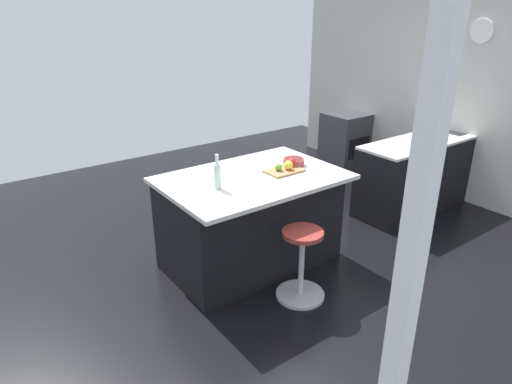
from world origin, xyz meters
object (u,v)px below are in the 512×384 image
(fruit_bowl, at_px, (294,161))
(kitchen_island, at_px, (250,219))
(oven_range, at_px, (345,141))
(apple_red, at_px, (292,162))
(water_bottle, at_px, (217,175))
(stool_by_window, at_px, (301,266))
(apple_yellow, at_px, (288,165))
(cutting_board, at_px, (284,171))
(apple_green, at_px, (278,167))

(fruit_bowl, bearing_deg, kitchen_island, -3.19)
(oven_range, bearing_deg, apple_red, 32.50)
(kitchen_island, bearing_deg, water_bottle, 13.86)
(oven_range, bearing_deg, stool_by_window, 37.71)
(apple_red, relative_size, water_bottle, 0.25)
(oven_range, xyz_separation_m, apple_yellow, (2.57, 1.64, 0.58))
(stool_by_window, bearing_deg, fruit_bowl, -124.85)
(fruit_bowl, bearing_deg, apple_yellow, 34.43)
(oven_range, relative_size, apple_yellow, 9.86)
(kitchen_island, xyz_separation_m, stool_by_window, (-0.02, 0.75, -0.17))
(stool_by_window, height_order, cutting_board, cutting_board)
(cutting_board, bearing_deg, apple_yellow, 154.04)
(apple_green, height_order, fruit_bowl, apple_green)
(oven_range, bearing_deg, fruit_bowl, 32.41)
(kitchen_island, bearing_deg, apple_green, 157.59)
(kitchen_island, relative_size, apple_red, 21.56)
(cutting_board, distance_m, apple_green, 0.08)
(cutting_board, relative_size, water_bottle, 1.15)
(apple_red, distance_m, water_bottle, 0.87)
(kitchen_island, height_order, stool_by_window, kitchen_island)
(stool_by_window, bearing_deg, apple_yellow, -119.11)
(oven_range, relative_size, kitchen_island, 0.51)
(stool_by_window, distance_m, apple_red, 1.06)
(apple_yellow, bearing_deg, apple_red, -146.54)
(water_bottle, bearing_deg, apple_green, 179.79)
(apple_green, distance_m, water_bottle, 0.69)
(apple_red, distance_m, fruit_bowl, 0.09)
(kitchen_island, relative_size, water_bottle, 5.43)
(cutting_board, height_order, water_bottle, water_bottle)
(stool_by_window, bearing_deg, apple_green, -110.56)
(kitchen_island, distance_m, stool_by_window, 0.77)
(apple_yellow, bearing_deg, apple_green, -18.92)
(apple_red, bearing_deg, stool_by_window, 57.29)
(apple_green, xyz_separation_m, water_bottle, (0.68, -0.00, 0.07))
(kitchen_island, xyz_separation_m, fruit_bowl, (-0.52, 0.03, 0.51))
(cutting_board, bearing_deg, apple_red, -162.44)
(oven_range, height_order, fruit_bowl, fruit_bowl)
(stool_by_window, xyz_separation_m, apple_yellow, (-0.34, -0.61, 0.70))
(stool_by_window, height_order, fruit_bowl, fruit_bowl)
(water_bottle, bearing_deg, stool_by_window, 124.30)
(kitchen_island, relative_size, apple_yellow, 19.23)
(apple_green, xyz_separation_m, apple_red, (-0.19, -0.03, 0.00))
(cutting_board, bearing_deg, oven_range, -148.15)
(kitchen_island, height_order, apple_green, apple_green)
(kitchen_island, height_order, apple_red, apple_red)
(kitchen_island, distance_m, water_bottle, 0.74)
(stool_by_window, relative_size, fruit_bowl, 3.09)
(apple_green, bearing_deg, fruit_bowl, -163.38)
(apple_red, bearing_deg, oven_range, -147.50)
(kitchen_island, bearing_deg, apple_red, 169.78)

